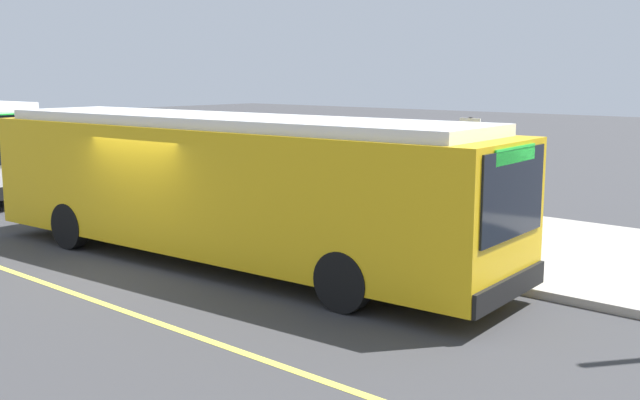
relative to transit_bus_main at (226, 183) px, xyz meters
The scene contains 8 objects.
ground_plane 2.21m from the transit_bus_main, 137.79° to the right, with size 120.00×120.00×0.00m, color #38383A.
sidewalk_curb 5.34m from the transit_bus_main, 102.57° to the left, with size 44.00×6.40×0.15m, color #A8A399.
lane_stripe_center 3.76m from the transit_bus_main, 109.13° to the right, with size 36.00×0.14×0.01m, color #E0D64C.
transit_bus_main is the anchor object (origin of this frame).
bus_shelter 4.93m from the transit_bus_main, 77.78° to the left, with size 2.90×1.60×2.48m.
waiting_bench 5.04m from the transit_bus_main, 78.86° to the left, with size 1.60×0.48×0.95m.
route_sign_post 4.72m from the transit_bus_main, 34.76° to the left, with size 0.44×0.08×2.80m.
pedestrian_commuter 3.89m from the transit_bus_main, 46.24° to the left, with size 0.24×0.40×1.69m.
Camera 1 is at (12.26, -8.87, 3.74)m, focal length 42.45 mm.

